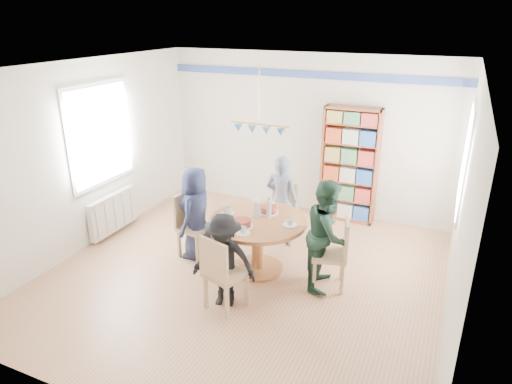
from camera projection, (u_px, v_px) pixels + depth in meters
The scene contains 14 objects.
ground at pixel (244, 275), 6.12m from camera, with size 5.00×5.00×0.00m, color tan.
room_shell at pixel (253, 138), 6.35m from camera, with size 5.00×5.00×5.00m.
radiator at pixel (113, 213), 7.16m from camera, with size 0.12×1.00×0.60m.
dining_table at pixel (258, 233), 6.05m from camera, with size 1.30×1.30×0.75m.
chair_left at pixel (191, 222), 6.46m from camera, with size 0.47×0.47×0.93m.
chair_right at pixel (336, 250), 5.67m from camera, with size 0.51×0.51×0.95m.
chair_far at pixel (283, 210), 6.95m from camera, with size 0.45×0.45×0.87m.
chair_near at pixel (221, 271), 5.20m from camera, with size 0.52×0.52×0.96m.
person_left at pixel (196, 213), 6.37m from camera, with size 0.65×0.42×1.33m, color #1A203B.
person_right at pixel (328, 235), 5.65m from camera, with size 0.69×0.54×1.42m, color #183125.
person_far at pixel (282, 200), 6.77m from camera, with size 0.50×0.33×1.38m, color gray.
person_near at pixel (224, 261), 5.31m from camera, with size 0.75×0.43×1.17m, color black.
bookshelf at pixel (349, 166), 7.45m from camera, with size 0.91×0.27×1.91m.
tableware at pixel (257, 214), 5.98m from camera, with size 1.08×1.08×0.28m.
Camera 1 is at (2.31, -4.76, 3.26)m, focal length 32.00 mm.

